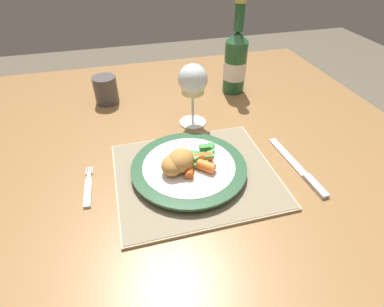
# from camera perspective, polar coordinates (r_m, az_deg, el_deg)

# --- Properties ---
(ground_plane) EXTENTS (6.00, 6.00, 0.00)m
(ground_plane) POSITION_cam_1_polar(r_m,az_deg,el_deg) (1.34, -3.26, -23.99)
(ground_plane) COLOR brown
(dining_table) EXTENTS (1.29, 1.07, 0.74)m
(dining_table) POSITION_cam_1_polar(r_m,az_deg,el_deg) (0.82, -4.89, -2.01)
(dining_table) COLOR olive
(dining_table) RESTS_ON ground
(placemat) EXTENTS (0.35, 0.30, 0.01)m
(placemat) POSITION_cam_1_polar(r_m,az_deg,el_deg) (0.66, 0.67, -4.06)
(placemat) COLOR tan
(placemat) RESTS_ON dining_table
(dinner_plate) EXTENTS (0.25, 0.25, 0.02)m
(dinner_plate) POSITION_cam_1_polar(r_m,az_deg,el_deg) (0.65, -0.60, -2.80)
(dinner_plate) COLOR white
(dinner_plate) RESTS_ON placemat
(breaded_croquettes) EXTENTS (0.09, 0.08, 0.05)m
(breaded_croquettes) POSITION_cam_1_polar(r_m,az_deg,el_deg) (0.62, -2.77, -1.68)
(breaded_croquettes) COLOR #B77F3D
(breaded_croquettes) RESTS_ON dinner_plate
(green_beans_pile) EXTENTS (0.08, 0.08, 0.02)m
(green_beans_pile) POSITION_cam_1_polar(r_m,az_deg,el_deg) (0.66, 1.69, -0.26)
(green_beans_pile) COLOR #4CA84C
(green_beans_pile) RESTS_ON dinner_plate
(glazed_carrots) EXTENTS (0.07, 0.07, 0.02)m
(glazed_carrots) POSITION_cam_1_polar(r_m,az_deg,el_deg) (0.64, 1.58, -1.95)
(glazed_carrots) COLOR orange
(glazed_carrots) RESTS_ON dinner_plate
(fork) EXTENTS (0.02, 0.12, 0.01)m
(fork) POSITION_cam_1_polar(r_m,az_deg,el_deg) (0.66, -19.17, -6.43)
(fork) COLOR silver
(fork) RESTS_ON dining_table
(table_knife) EXTENTS (0.03, 0.22, 0.01)m
(table_knife) POSITION_cam_1_polar(r_m,az_deg,el_deg) (0.71, 20.02, -3.05)
(table_knife) COLOR silver
(table_knife) RESTS_ON dining_table
(wine_glass) EXTENTS (0.07, 0.07, 0.17)m
(wine_glass) POSITION_cam_1_polar(r_m,az_deg,el_deg) (0.78, 0.15, 13.35)
(wine_glass) COLOR silver
(wine_glass) RESTS_ON dining_table
(bottle) EXTENTS (0.07, 0.07, 0.27)m
(bottle) POSITION_cam_1_polar(r_m,az_deg,el_deg) (0.97, 8.26, 16.91)
(bottle) COLOR #23562D
(bottle) RESTS_ON dining_table
(drinking_cup) EXTENTS (0.07, 0.07, 0.08)m
(drinking_cup) POSITION_cam_1_polar(r_m,az_deg,el_deg) (0.95, -16.12, 11.70)
(drinking_cup) COLOR #4C4747
(drinking_cup) RESTS_ON dining_table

